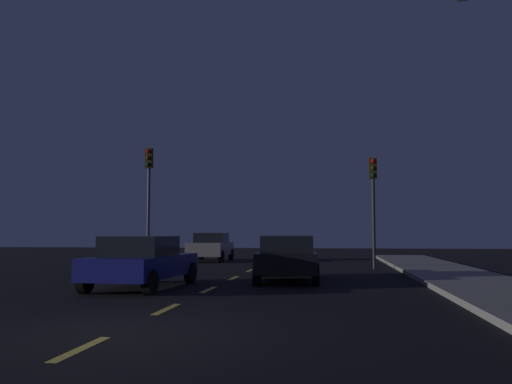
% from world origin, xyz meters
% --- Properties ---
extents(ground_plane, '(80.00, 80.00, 0.00)m').
position_xyz_m(ground_plane, '(0.00, 7.00, 0.00)').
color(ground_plane, black).
extents(sidewalk_curb_right, '(3.00, 40.00, 0.15)m').
position_xyz_m(sidewalk_curb_right, '(7.50, 7.00, 0.07)').
color(sidewalk_curb_right, gray).
rests_on(sidewalk_curb_right, ground_plane).
extents(lane_stripe_nearest, '(0.16, 1.60, 0.01)m').
position_xyz_m(lane_stripe_nearest, '(0.00, -1.20, 0.00)').
color(lane_stripe_nearest, '#EACC4C').
rests_on(lane_stripe_nearest, ground_plane).
extents(lane_stripe_second, '(0.16, 1.60, 0.01)m').
position_xyz_m(lane_stripe_second, '(0.00, 2.60, 0.00)').
color(lane_stripe_second, '#EACC4C').
rests_on(lane_stripe_second, ground_plane).
extents(lane_stripe_third, '(0.16, 1.60, 0.01)m').
position_xyz_m(lane_stripe_third, '(0.00, 6.40, 0.00)').
color(lane_stripe_third, '#EACC4C').
rests_on(lane_stripe_third, ground_plane).
extents(lane_stripe_fourth, '(0.16, 1.60, 0.01)m').
position_xyz_m(lane_stripe_fourth, '(0.00, 10.20, 0.00)').
color(lane_stripe_fourth, '#EACC4C').
rests_on(lane_stripe_fourth, ground_plane).
extents(lane_stripe_fifth, '(0.16, 1.60, 0.01)m').
position_xyz_m(lane_stripe_fifth, '(0.00, 14.00, 0.00)').
color(lane_stripe_fifth, '#EACC4C').
rests_on(lane_stripe_fifth, ground_plane).
extents(traffic_signal_left, '(0.32, 0.38, 5.41)m').
position_xyz_m(traffic_signal_left, '(-4.93, 15.66, 3.76)').
color(traffic_signal_left, '#4C4C51').
rests_on(traffic_signal_left, ground_plane).
extents(traffic_signal_right, '(0.32, 0.38, 4.78)m').
position_xyz_m(traffic_signal_right, '(5.13, 15.66, 3.36)').
color(traffic_signal_right, '#2D2D30').
rests_on(traffic_signal_right, ground_plane).
extents(car_stopped_ahead, '(2.12, 4.42, 1.45)m').
position_xyz_m(car_stopped_ahead, '(1.91, 9.42, 0.74)').
color(car_stopped_ahead, black).
rests_on(car_stopped_ahead, ground_plane).
extents(car_adjacent_lane, '(2.17, 4.45, 1.45)m').
position_xyz_m(car_adjacent_lane, '(-1.94, 6.52, 0.74)').
color(car_adjacent_lane, navy).
rests_on(car_adjacent_lane, ground_plane).
extents(car_oncoming_far, '(2.02, 4.18, 1.54)m').
position_xyz_m(car_oncoming_far, '(-3.22, 21.07, 0.78)').
color(car_oncoming_far, gray).
rests_on(car_oncoming_far, ground_plane).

